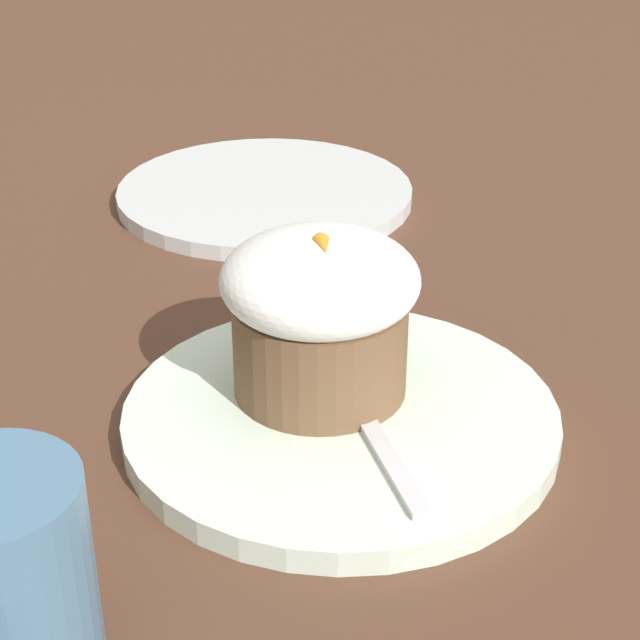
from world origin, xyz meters
The scene contains 6 objects.
ground_plane centered at (0.00, 0.00, 0.00)m, with size 4.00×4.00×0.00m, color #513323.
dessert_plate centered at (0.00, 0.00, 0.01)m, with size 0.24×0.24×0.01m.
carrot_cake centered at (-0.02, -0.01, 0.06)m, with size 0.11×0.11×0.10m.
spoon centered at (0.01, 0.01, 0.02)m, with size 0.13×0.04×0.01m.
coffee_cup centered at (0.15, -0.16, 0.05)m, with size 0.10×0.07×0.09m.
side_plate centered at (-0.34, 0.00, 0.01)m, with size 0.24×0.24×0.01m.
Camera 1 is at (0.48, -0.09, 0.33)m, focal length 60.00 mm.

